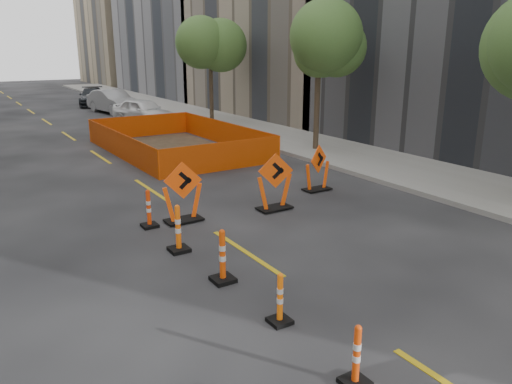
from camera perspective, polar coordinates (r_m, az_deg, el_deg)
ground_plane at (r=8.63m, az=13.18°, el=-15.64°), size 140.00×140.00×0.00m
sidewalk_right at (r=22.72m, az=7.99°, el=4.93°), size 4.00×90.00×0.15m
bld_right_c at (r=36.57m, az=6.11°, el=20.17°), size 12.00×16.00×14.00m
bld_right_e at (r=67.53m, az=-13.42°, el=18.89°), size 12.00×14.00×16.00m
tree_r_b at (r=21.90m, az=7.21°, el=16.26°), size 2.80×2.80×5.95m
tree_r_c at (r=30.33m, az=-5.27°, el=16.31°), size 2.80×2.80×5.95m
channelizer_2 at (r=7.27m, az=11.42°, el=-17.83°), size 0.37×0.37×0.93m
channelizer_3 at (r=8.53m, az=2.76°, el=-12.04°), size 0.36×0.36×0.92m
channelizer_4 at (r=9.89m, az=-3.85°, el=-7.28°), size 0.44×0.44×1.10m
channelizer_5 at (r=11.42m, az=-8.90°, el=-4.12°), size 0.44×0.44×1.11m
channelizer_6 at (r=13.10m, az=-12.17°, el=-1.85°), size 0.40×0.40×1.01m
chevron_sign_left at (r=13.24m, az=-8.38°, el=-0.01°), size 1.26×1.00×1.64m
chevron_sign_center at (r=14.10m, az=2.15°, el=1.19°), size 1.27×1.03×1.65m
chevron_sign_right at (r=16.13m, az=7.05°, el=2.75°), size 1.15×0.91×1.51m
safety_fence at (r=22.55m, az=-9.21°, el=6.01°), size 5.24×8.80×1.09m
parked_car_near at (r=31.03m, az=-12.75°, el=9.00°), size 3.08×4.76×1.51m
parked_car_mid at (r=36.64m, az=-16.04°, el=9.92°), size 2.52×5.10×1.61m
parked_car_far at (r=41.83m, az=-18.21°, el=10.30°), size 3.12×5.05×1.37m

